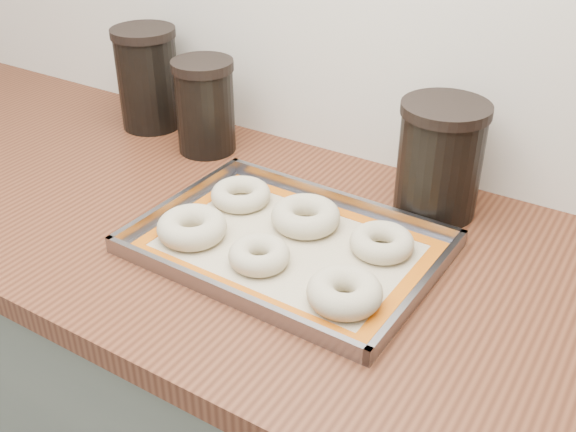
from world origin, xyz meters
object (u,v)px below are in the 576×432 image
Objects in this scene: canister_left at (148,78)px; canister_right at (440,159)px; bagel_front_mid at (259,255)px; canister_mid at (205,106)px; bagel_front_right at (345,292)px; bagel_front_left at (192,227)px; bagel_back_left at (241,194)px; bagel_back_mid at (306,216)px; bagel_back_right at (382,242)px; baking_tray at (288,245)px.

canister_left reaches higher than canister_right.
bagel_front_mid is 0.50× the size of canister_mid.
bagel_front_right is at bearing -27.07° from canister_left.
canister_mid reaches higher than bagel_front_left.
bagel_back_mid reaches higher than bagel_back_left.
canister_left reaches higher than bagel_back_right.
bagel_back_left is at bearing 151.85° from bagel_front_right.
canister_right reaches higher than baking_tray.
bagel_front_mid is at bearing -91.80° from bagel_back_mid.
canister_mid reaches higher than bagel_front_mid.
bagel_back_mid reaches higher than bagel_front_mid.
canister_mid is (-0.47, 0.30, 0.07)m from bagel_front_right.
baking_tray is at bearing 22.67° from bagel_front_left.
canister_right is (0.29, 0.29, 0.07)m from bagel_front_left.
canister_left is (-0.50, 0.18, 0.08)m from bagel_back_mid.
bagel_back_mid is 0.14m from bagel_back_right.
canister_mid reaches higher than bagel_front_right.
bagel_back_left is 0.41m from canister_left.
bagel_front_mid is (0.13, -0.00, -0.00)m from bagel_front_left.
bagel_back_left is (0.00, 0.13, -0.00)m from bagel_front_left.
bagel_back_left is 0.34m from canister_right.
canister_mid is (-0.33, 0.22, 0.09)m from baking_tray.
canister_right is at bearing 1.75° from canister_mid.
canister_mid is (-0.46, 0.15, 0.07)m from bagel_back_right.
canister_mid is at bearing 154.59° from bagel_back_mid.
bagel_back_right reaches higher than baking_tray.
bagel_front_mid is at bearing -118.47° from canister_right.
bagel_back_right reaches higher than bagel_back_left.
bagel_back_mid is at bearing -20.42° from canister_left.
bagel_front_right is 0.21m from bagel_back_mid.
canister_left is (-0.63, 0.19, 0.09)m from bagel_back_right.
canister_right is (0.01, 0.31, 0.07)m from bagel_front_right.
bagel_back_right is at bearing 94.43° from bagel_front_right.
canister_left reaches higher than bagel_front_right.
bagel_front_right is at bearing -29.31° from baking_tray.
bagel_front_left is 0.60× the size of canister_mid.
bagel_front_right is at bearing -5.78° from bagel_front_mid.
bagel_front_mid is 0.19m from bagel_back_left.
bagel_front_left is 1.08× the size of bagel_back_left.
canister_mid is (-0.32, 0.28, 0.07)m from bagel_front_mid.
bagel_front_left is 0.42m from canister_right.
bagel_back_right is 0.47× the size of canister_left.
canister_left is at bearing 178.46° from canister_right.
canister_left is (-0.49, 0.31, 0.09)m from bagel_front_mid.
bagel_front_right reaches higher than baking_tray.
canister_right is (0.15, 0.23, 0.09)m from baking_tray.
bagel_back_right is (0.14, 0.13, 0.00)m from bagel_front_mid.
bagel_back_right is at bearing 24.37° from bagel_front_left.
bagel_back_right is at bearing -18.55° from canister_mid.
bagel_front_left is 0.29m from bagel_front_right.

